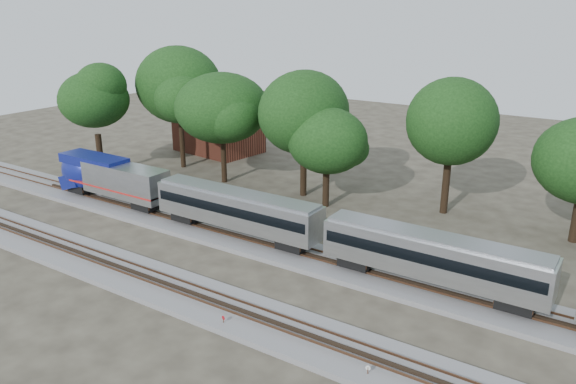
{
  "coord_description": "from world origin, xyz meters",
  "views": [
    {
      "loc": [
        21.79,
        -29.8,
        19.92
      ],
      "look_at": [
        -0.96,
        5.0,
        5.88
      ],
      "focal_mm": 35.0,
      "sensor_mm": 36.0,
      "label": 1
    }
  ],
  "objects": [
    {
      "name": "brick_building",
      "position": [
        -28.58,
        29.45,
        2.71
      ],
      "size": [
        12.1,
        9.25,
        5.38
      ],
      "rotation": [
        0.0,
        0.0,
        -0.13
      ],
      "color": "brown",
      "rests_on": "ground"
    },
    {
      "name": "switch_stand_red",
      "position": [
        1.08,
        -5.7,
        0.56
      ],
      "size": [
        0.28,
        0.08,
        0.88
      ],
      "rotation": [
        0.0,
        0.0,
        -0.21
      ],
      "color": "#512D19",
      "rests_on": "ground"
    },
    {
      "name": "tree_3",
      "position": [
        -8.53,
        19.64,
        9.11
      ],
      "size": [
        9.28,
        9.28,
        13.08
      ],
      "color": "black",
      "rests_on": "ground"
    },
    {
      "name": "switch_stand_white",
      "position": [
        11.14,
        -5.41,
        0.59
      ],
      "size": [
        0.29,
        0.1,
        0.93
      ],
      "rotation": [
        0.0,
        0.0,
        0.26
      ],
      "color": "#512D19",
      "rests_on": "ground"
    },
    {
      "name": "tree_5",
      "position": [
        6.06,
        22.72,
        9.22
      ],
      "size": [
        9.39,
        9.39,
        13.24
      ],
      "color": "black",
      "rests_on": "ground"
    },
    {
      "name": "tree_4",
      "position": [
        -4.76,
        17.91,
        6.91
      ],
      "size": [
        7.05,
        7.05,
        9.93
      ],
      "color": "black",
      "rests_on": "ground"
    },
    {
      "name": "track_far",
      "position": [
        0.0,
        6.0,
        0.21
      ],
      "size": [
        160.0,
        5.0,
        0.73
      ],
      "color": "slate",
      "rests_on": "ground"
    },
    {
      "name": "tree_0",
      "position": [
        -33.6,
        13.05,
        9.09
      ],
      "size": [
        9.25,
        9.25,
        13.05
      ],
      "color": "black",
      "rests_on": "ground"
    },
    {
      "name": "tree_2",
      "position": [
        -18.79,
        18.66,
        8.71
      ],
      "size": [
        8.87,
        8.87,
        12.5
      ],
      "color": "black",
      "rests_on": "ground"
    },
    {
      "name": "switch_lever",
      "position": [
        8.09,
        -5.84,
        0.15
      ],
      "size": [
        0.55,
        0.41,
        0.3
      ],
      "primitive_type": "cube",
      "rotation": [
        0.0,
        0.0,
        -0.23
      ],
      "color": "#512D19",
      "rests_on": "ground"
    },
    {
      "name": "tree_1",
      "position": [
        -27.21,
        20.7,
        10.41
      ],
      "size": [
        10.6,
        10.6,
        14.94
      ],
      "color": "black",
      "rests_on": "ground"
    },
    {
      "name": "ground",
      "position": [
        0.0,
        0.0,
        0.0
      ],
      "size": [
        160.0,
        160.0,
        0.0
      ],
      "primitive_type": "plane",
      "color": "#383328",
      "rests_on": "ground"
    },
    {
      "name": "track_near",
      "position": [
        0.0,
        -4.0,
        0.21
      ],
      "size": [
        160.0,
        5.0,
        0.73
      ],
      "color": "slate",
      "rests_on": "ground"
    }
  ]
}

